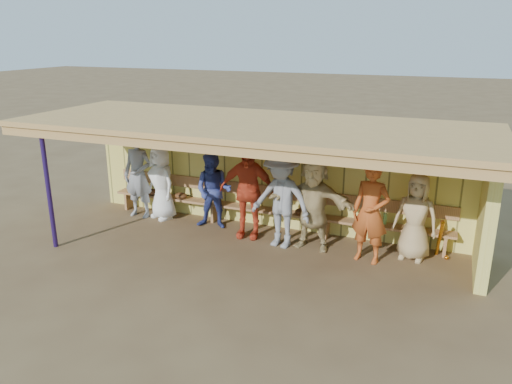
% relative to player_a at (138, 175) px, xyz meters
% --- Properties ---
extents(ground, '(90.00, 90.00, 0.00)m').
position_rel_player_a_xyz_m(ground, '(3.04, -0.72, -0.98)').
color(ground, brown).
rests_on(ground, ground).
extents(player_a, '(0.72, 0.48, 1.96)m').
position_rel_player_a_xyz_m(player_a, '(0.00, 0.00, 0.00)').
color(player_a, gray).
rests_on(player_a, ground).
extents(player_b, '(0.97, 0.83, 1.69)m').
position_rel_player_a_xyz_m(player_b, '(0.55, 0.09, -0.13)').
color(player_b, white).
rests_on(player_b, ground).
extents(player_c, '(0.90, 0.75, 1.67)m').
position_rel_player_a_xyz_m(player_c, '(1.91, -0.00, -0.14)').
color(player_c, navy).
rests_on(player_c, ground).
extents(player_d, '(1.22, 0.65, 1.98)m').
position_rel_player_a_xyz_m(player_d, '(2.78, -0.19, 0.01)').
color(player_d, red).
rests_on(player_d, ground).
extents(player_e, '(1.36, 0.93, 1.94)m').
position_rel_player_a_xyz_m(player_e, '(3.58, -0.41, -0.01)').
color(player_e, gray).
rests_on(player_e, ground).
extents(player_f, '(1.75, 0.64, 1.86)m').
position_rel_player_a_xyz_m(player_f, '(4.19, -0.27, -0.05)').
color(player_f, tan).
rests_on(player_f, ground).
extents(player_g, '(0.76, 0.57, 1.89)m').
position_rel_player_a_xyz_m(player_g, '(5.31, -0.45, -0.03)').
color(player_g, '#B54E1D').
rests_on(player_g, ground).
extents(player_h, '(0.88, 0.64, 1.65)m').
position_rel_player_a_xyz_m(player_h, '(6.07, -0.04, -0.16)').
color(player_h, tan).
rests_on(player_h, ground).
extents(dugout_structure, '(8.80, 3.20, 2.50)m').
position_rel_player_a_xyz_m(dugout_structure, '(3.43, -0.04, 0.72)').
color(dugout_structure, '#E2D560').
rests_on(dugout_structure, ground).
extents(bench, '(7.60, 0.34, 0.93)m').
position_rel_player_a_xyz_m(bench, '(3.04, 0.39, -0.45)').
color(bench, '#A97848').
rests_on(bench, ground).
extents(dugout_equipment, '(6.72, 0.62, 0.80)m').
position_rel_player_a_xyz_m(dugout_equipment, '(2.53, 0.26, -0.49)').
color(dugout_equipment, orange).
rests_on(dugout_equipment, ground).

